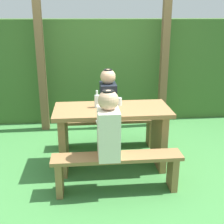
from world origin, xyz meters
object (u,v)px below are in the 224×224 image
Objects in this scene: picnic_table at (112,128)px; bench_near at (117,166)px; bottle_left at (97,101)px; drinking_glass at (119,102)px; person_white_shirt at (108,127)px; bench_far at (108,127)px; person_black_coat at (108,97)px.

bench_near is (0.00, -0.57, -0.22)m from picnic_table.
picnic_table is 6.62× the size of bottle_left.
bottle_left is (-0.28, -0.06, 0.04)m from drinking_glass.
bench_near is 14.59× the size of drinking_glass.
person_white_shirt is 0.63m from bottle_left.
drinking_glass is (0.10, 0.10, 0.30)m from picnic_table.
picnic_table reaches higher than bench_far.
person_black_coat is at bearing 102.05° from drinking_glass.
bottle_left is (-0.09, 0.62, 0.10)m from person_white_shirt.
bench_near is 1.95× the size of person_black_coat.
picnic_table is 0.61m from bench_near.
drinking_glass is at bearing 73.97° from person_white_shirt.
bench_far is 0.78m from bottle_left.
bench_far is at bearing 85.36° from person_white_shirt.
drinking_glass is at bearing 11.22° from bottle_left.
bottle_left reaches higher than bench_near.
person_black_coat reaches higher than bench_far.
person_white_shirt is 7.50× the size of drinking_glass.
bottle_left reaches higher than bench_far.
bottle_left reaches higher than picnic_table.
person_white_shirt is 0.70m from drinking_glass.
drinking_glass reaches higher than bench_near.
drinking_glass is at bearing 81.53° from bench_near.
bottle_left is at bearing 164.70° from picnic_table.
bottle_left is (-0.18, 0.62, 0.55)m from bench_near.
bench_near is at bearing -90.08° from person_black_coat.
bench_far is 14.59× the size of drinking_glass.
bench_near is at bearing -2.06° from person_white_shirt.
bench_near is 0.46m from person_white_shirt.
bench_near and bench_far have the same top height.
bench_near is 0.85m from bottle_left.
bench_near is at bearing -73.94° from bottle_left.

